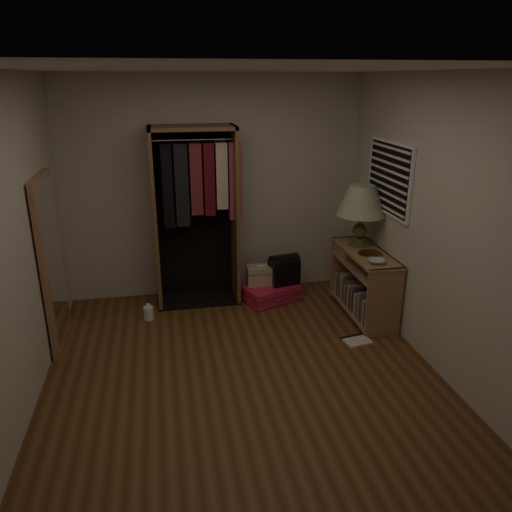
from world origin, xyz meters
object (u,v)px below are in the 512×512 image
at_px(open_wardrobe, 197,200).
at_px(black_bag, 284,269).
at_px(console_bookshelf, 363,280).
at_px(train_case, 260,275).
at_px(table_lamp, 362,202).
at_px(white_jug, 149,313).
at_px(pink_suitcase, 270,293).
at_px(floor_mirror, 52,263).

bearing_deg(open_wardrobe, black_bag, -10.74).
xyz_separation_m(console_bookshelf, train_case, (-1.05, 0.59, -0.09)).
distance_m(table_lamp, white_jug, 2.66).
height_order(pink_suitcase, train_case, train_case).
height_order(train_case, table_lamp, table_lamp).
height_order(console_bookshelf, white_jug, console_bookshelf).
relative_size(floor_mirror, white_jug, 9.18).
height_order(open_wardrobe, floor_mirror, open_wardrobe).
distance_m(pink_suitcase, black_bag, 0.34).
xyz_separation_m(console_bookshelf, floor_mirror, (-3.24, -0.04, 0.45)).
relative_size(black_bag, table_lamp, 0.54).
bearing_deg(open_wardrobe, white_jug, -144.15).
distance_m(train_case, black_bag, 0.30).
xyz_separation_m(pink_suitcase, white_jug, (-1.43, -0.23, -0.02)).
bearing_deg(white_jug, floor_mirror, -159.49).
height_order(floor_mirror, table_lamp, floor_mirror).
height_order(console_bookshelf, table_lamp, table_lamp).
distance_m(train_case, white_jug, 1.38).
xyz_separation_m(open_wardrobe, table_lamp, (1.76, -0.55, 0.03)).
height_order(pink_suitcase, table_lamp, table_lamp).
height_order(pink_suitcase, black_bag, black_bag).
distance_m(console_bookshelf, white_jug, 2.42).
distance_m(floor_mirror, table_lamp, 3.27).
bearing_deg(floor_mirror, black_bag, 13.30).
xyz_separation_m(console_bookshelf, table_lamp, (0.00, 0.19, 0.86)).
bearing_deg(train_case, pink_suitcase, -34.33).
relative_size(floor_mirror, table_lamp, 2.48).
xyz_separation_m(floor_mirror, table_lamp, (3.24, 0.22, 0.40)).
xyz_separation_m(pink_suitcase, black_bag, (0.18, 0.03, 0.29)).
distance_m(pink_suitcase, train_case, 0.25).
xyz_separation_m(floor_mirror, white_jug, (0.86, 0.32, -0.77)).
bearing_deg(train_case, black_bag, -7.03).
xyz_separation_m(console_bookshelf, open_wardrobe, (-1.76, 0.73, 0.83)).
bearing_deg(console_bookshelf, train_case, 150.65).
distance_m(console_bookshelf, floor_mirror, 3.27).
bearing_deg(train_case, console_bookshelf, -27.31).
distance_m(console_bookshelf, open_wardrobe, 2.08).
xyz_separation_m(open_wardrobe, pink_suitcase, (0.81, -0.22, -1.12)).
bearing_deg(pink_suitcase, floor_mirror, 172.28).
relative_size(console_bookshelf, pink_suitcase, 1.47).
relative_size(pink_suitcase, black_bag, 2.05).
distance_m(floor_mirror, pink_suitcase, 2.47).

